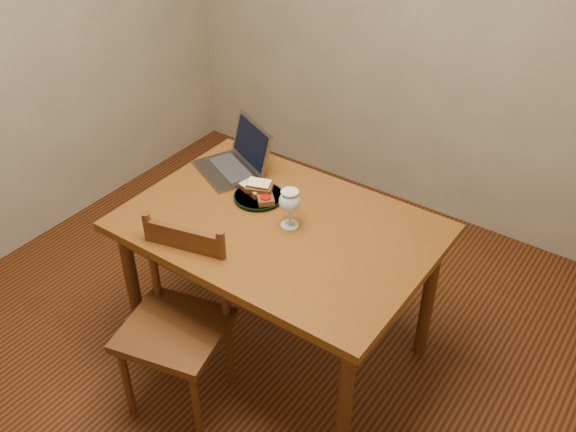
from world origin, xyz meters
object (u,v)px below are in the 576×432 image
Objects in this scene: chair at (176,317)px; milk_glass at (290,209)px; laptop at (238,158)px; plate at (259,197)px; table at (279,240)px.

chair is 0.65m from milk_glass.
chair is at bearing -47.01° from laptop.
laptop is (-0.46, 0.23, -0.03)m from milk_glass.
chair is 0.64m from plate.
plate is 0.28m from laptop.
chair is 0.83m from laptop.
milk_glass is (0.23, -0.09, 0.08)m from plate.
milk_glass reaches higher than table.
plate reaches higher than table.
milk_glass reaches higher than chair.
laptop is at bearing 153.28° from milk_glass.
milk_glass is (0.23, 0.50, 0.35)m from chair.
plate is 0.26m from milk_glass.
plate is at bearing 76.50° from chair.
chair is at bearing -114.54° from milk_glass.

